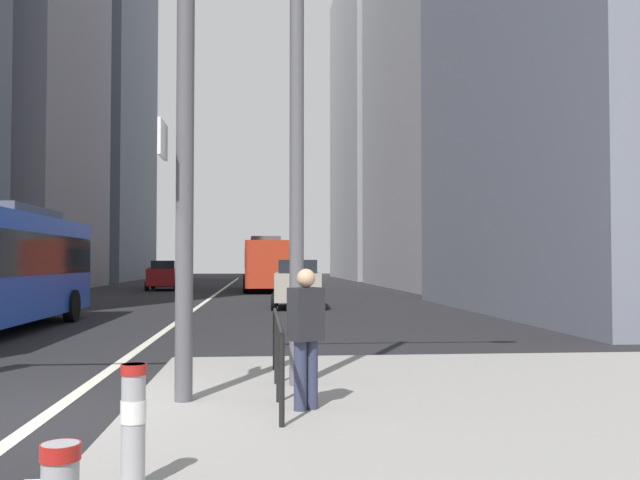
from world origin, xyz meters
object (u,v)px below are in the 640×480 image
(car_receding_near, at_px, (298,284))
(car_oncoming_far, at_px, (165,273))
(pedestrian_waiting, at_px, (306,332))
(street_lamp_post, at_px, (297,20))
(car_receding_far, at_px, (269,271))
(car_oncoming_mid, at_px, (164,275))
(traffic_signal_gantry, at_px, (37,81))
(city_bus_red_receding, at_px, (264,262))
(bollard_left, at_px, (133,420))

(car_receding_near, distance_m, car_oncoming_far, 27.69)
(car_receding_near, distance_m, pedestrian_waiting, 19.57)
(street_lamp_post, xyz_separation_m, pedestrian_waiting, (0.03, -1.57, -4.23))
(car_oncoming_far, xyz_separation_m, pedestrian_waiting, (7.94, -45.77, 0.06))
(car_receding_far, relative_size, street_lamp_post, 0.56)
(car_oncoming_mid, height_order, street_lamp_post, street_lamp_post)
(car_oncoming_far, xyz_separation_m, street_lamp_post, (7.92, -44.20, 4.29))
(car_receding_near, distance_m, street_lamp_post, 18.51)
(traffic_signal_gantry, height_order, pedestrian_waiting, traffic_signal_gantry)
(city_bus_red_receding, relative_size, pedestrian_waiting, 6.99)
(traffic_signal_gantry, bearing_deg, bollard_left, -61.22)
(car_oncoming_mid, distance_m, pedestrian_waiting, 38.59)
(car_oncoming_mid, xyz_separation_m, car_receding_near, (7.85, -18.42, -0.00))
(car_oncoming_mid, xyz_separation_m, street_lamp_post, (6.88, -36.40, 4.29))
(car_receding_near, xyz_separation_m, car_receding_far, (-0.68, 40.89, 0.00))
(street_lamp_post, bearing_deg, traffic_signal_gantry, -163.42)
(car_oncoming_mid, height_order, car_receding_near, same)
(city_bus_red_receding, distance_m, car_receding_far, 24.10)
(car_receding_far, bearing_deg, car_receding_near, -89.05)
(city_bus_red_receding, relative_size, traffic_signal_gantry, 1.90)
(street_lamp_post, relative_size, pedestrian_waiting, 4.90)
(car_oncoming_far, bearing_deg, street_lamp_post, -79.85)
(car_oncoming_mid, distance_m, car_receding_near, 20.03)
(city_bus_red_receding, bearing_deg, car_receding_far, 88.63)
(traffic_signal_gantry, distance_m, pedestrian_waiting, 4.50)
(car_oncoming_mid, relative_size, bollard_left, 4.69)
(car_receding_far, xyz_separation_m, pedestrian_waiting, (-0.26, -60.44, 0.06))
(traffic_signal_gantry, bearing_deg, car_oncoming_mid, 95.56)
(car_receding_near, distance_m, traffic_signal_gantry, 19.65)
(car_oncoming_far, height_order, pedestrian_waiting, car_oncoming_far)
(bollard_left, xyz_separation_m, pedestrian_waiting, (1.48, 2.65, 0.38))
(street_lamp_post, bearing_deg, car_receding_near, 86.90)
(city_bus_red_receding, bearing_deg, car_oncoming_far, 129.04)
(pedestrian_waiting, bearing_deg, car_receding_far, 89.75)
(bollard_left, bearing_deg, car_oncoming_mid, 97.60)
(car_receding_far, xyz_separation_m, bollard_left, (-1.75, -63.09, -0.32))
(car_oncoming_mid, xyz_separation_m, bollard_left, (5.42, -40.62, -0.32))
(car_oncoming_mid, bearing_deg, car_receding_near, -66.93)
(car_receding_far, height_order, car_oncoming_far, same)
(bollard_left, bearing_deg, street_lamp_post, 70.99)
(car_receding_near, height_order, street_lamp_post, street_lamp_post)
(traffic_signal_gantry, xyz_separation_m, bollard_left, (1.79, -3.25, -3.41))
(car_receding_near, xyz_separation_m, traffic_signal_gantry, (-4.21, -18.94, 3.09))
(car_oncoming_far, distance_m, traffic_signal_gantry, 45.51)
(street_lamp_post, xyz_separation_m, bollard_left, (-1.45, -4.22, -4.61))
(car_oncoming_mid, relative_size, car_receding_near, 1.08)
(street_lamp_post, bearing_deg, pedestrian_waiting, -88.96)
(bollard_left, bearing_deg, car_oncoming_far, 97.60)
(traffic_signal_gantry, bearing_deg, city_bus_red_receding, 85.28)
(car_oncoming_mid, bearing_deg, street_lamp_post, -79.30)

